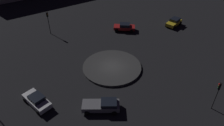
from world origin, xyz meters
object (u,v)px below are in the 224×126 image
car_yellow (174,22)px  traffic_light_south (48,19)px  car_red (124,27)px  car_silver (37,100)px  car_grey (102,105)px  traffic_light_north (218,91)px

car_yellow → traffic_light_south: traffic_light_south is taller
car_red → car_silver: size_ratio=0.99×
car_grey → traffic_light_south: 22.31m
car_grey → car_red: car_red is taller
car_grey → car_yellow: bearing=-122.1°
traffic_light_south → car_yellow: bearing=50.1°
traffic_light_south → car_red: bearing=47.5°
traffic_light_south → car_silver: bearing=-39.7°
car_silver → car_grey: bearing=-143.5°
car_red → car_silver: bearing=-116.0°
car_grey → car_yellow: car_yellow is taller
car_grey → car_silver: bearing=-6.0°
car_grey → car_yellow: 26.83m
car_red → car_silver: 23.17m
car_red → car_yellow: (-9.01, 5.64, 0.03)m
car_grey → traffic_light_north: bearing=-179.6°
car_grey → car_yellow: size_ratio=1.13×
car_grey → car_silver: car_silver is taller
car_grey → car_yellow: (-25.95, -6.83, 0.08)m
traffic_light_north → car_red: bearing=-30.5°
car_silver → traffic_light_south: bearing=-39.8°
car_red → car_yellow: size_ratio=1.08×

